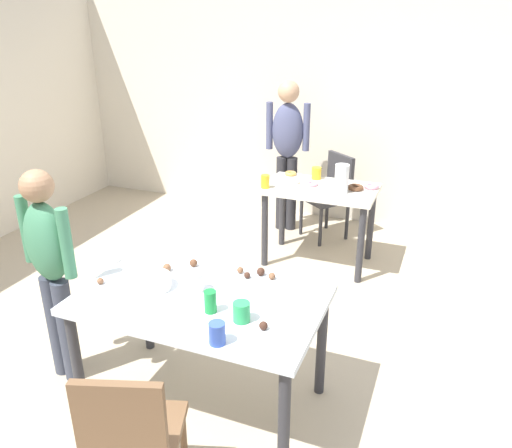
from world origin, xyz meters
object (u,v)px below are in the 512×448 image
dining_table_far (320,200)px  pitcher_far (342,179)px  person_adult_far (287,143)px  soda_can (210,302)px  dining_table_near (201,310)px  mixing_bowl (152,282)px  chair_near_table (131,436)px  chair_far_table (331,191)px  person_girl_near (50,261)px

dining_table_far → pitcher_far: size_ratio=3.99×
dining_table_far → person_adult_far: bearing=129.3°
dining_table_far → soda_can: 2.21m
dining_table_near → mixing_bowl: size_ratio=6.28×
dining_table_near → dining_table_far: size_ratio=1.36×
dining_table_near → dining_table_far: bearing=86.5°
mixing_bowl → pitcher_far: (0.63, 2.02, 0.09)m
chair_near_table → soda_can: bearing=84.4°
soda_can → chair_far_table: bearing=90.8°
mixing_bowl → soda_can: (0.42, -0.10, 0.02)m
mixing_bowl → person_girl_near: bearing=-173.4°
chair_far_table → dining_table_far: bearing=-86.0°
chair_far_table → soda_can: (0.04, -2.85, 0.31)m
dining_table_near → person_adult_far: bearing=98.5°
dining_table_far → chair_near_table: (-0.07, -2.88, -0.12)m
person_adult_far → mixing_bowl: bearing=-87.7°
chair_far_table → person_girl_near: 3.03m
chair_near_table → person_adult_far: person_adult_far is taller
chair_far_table → pitcher_far: size_ratio=3.47×
soda_can → pitcher_far: (0.21, 2.12, 0.06)m
dining_table_far → mixing_bowl: bearing=-101.5°
chair_near_table → person_adult_far: (-0.47, 3.53, 0.46)m
dining_table_far → soda_can: size_ratio=8.20×
chair_near_table → person_adult_far: size_ratio=0.55×
dining_table_far → mixing_bowl: 2.15m
chair_near_table → chair_far_table: same height
chair_near_table → pitcher_far: (0.27, 2.79, 0.38)m
soda_can → person_girl_near: bearing=178.6°
person_adult_far → pitcher_far: 1.05m
soda_can → pitcher_far: bearing=84.4°
dining_table_near → mixing_bowl: (-0.30, -0.01, 0.13)m
person_adult_far → dining_table_far: bearing=-50.7°
person_girl_near → dining_table_far: bearing=63.5°
person_girl_near → soda_can: (1.08, -0.03, -0.02)m
person_adult_far → soda_can: 2.91m
chair_far_table → dining_table_near: bearing=-91.7°
soda_can → mixing_bowl: bearing=166.2°
person_girl_near → soda_can: person_girl_near is taller
person_adult_far → soda_can: person_adult_far is taller
soda_can → pitcher_far: size_ratio=0.49×
person_girl_near → person_adult_far: size_ratio=0.89×
chair_near_table → person_adult_far: 3.59m
person_girl_near → pitcher_far: person_girl_near is taller
chair_near_table → mixing_bowl: (-0.36, 0.77, 0.29)m
pitcher_far → mixing_bowl: bearing=-107.3°
pitcher_far → soda_can: bearing=-95.6°
person_girl_near → pitcher_far: (1.29, 2.10, 0.05)m
chair_near_table → soda_can: size_ratio=7.13×
person_adult_far → pitcher_far: (0.74, -0.74, -0.08)m
dining_table_near → person_girl_near: (-0.96, -0.09, 0.17)m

